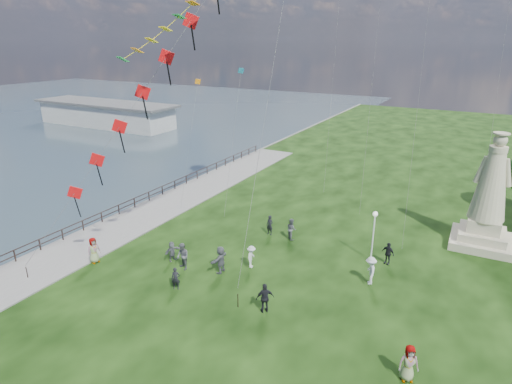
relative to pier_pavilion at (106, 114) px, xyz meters
The scene contains 18 objects.
waterfront 49.44m from the pier_pavilion, 41.92° to the right, with size 200.00×200.00×1.51m.
pier_pavilion is the anchor object (origin of this frame).
statue 68.80m from the pier_pavilion, 19.42° to the right, with size 4.42×4.42×8.87m.
lamppost 65.11m from the pier_pavilion, 26.96° to the right, with size 0.36×0.36×3.85m.
person_0 61.96m from the pier_pavilion, 39.24° to the right, with size 0.54×0.36×1.49m, color black.
person_1 59.66m from the pier_pavilion, 38.28° to the right, with size 0.94×0.58×1.94m, color #595960.
person_2 61.45m from the pier_pavilion, 34.10° to the right, with size 1.05×0.54×1.63m, color silver.
person_3 66.51m from the pier_pavilion, 35.52° to the right, with size 1.09×0.56×1.86m, color black.
person_4 74.25m from the pier_pavilion, 32.74° to the right, with size 0.92×0.57×1.88m, color #595960.
person_5 58.16m from the pier_pavilion, 38.69° to the right, with size 1.37×0.59×1.48m, color #595960.
person_6 57.48m from the pier_pavilion, 30.37° to the right, with size 0.60×0.39×1.65m, color black.
person_7 59.07m from the pier_pavilion, 29.36° to the right, with size 0.84×0.52×1.74m, color #595960.
person_8 67.17m from the pier_pavilion, 29.03° to the right, with size 1.23×0.64×1.91m, color silver.
person_9 66.03m from the pier_pavilion, 26.40° to the right, with size 0.96×0.49×1.64m, color black.
person_10 56.50m from the pier_pavilion, 43.97° to the right, with size 0.94×0.57×1.91m, color #595960.
person_11 61.13m from the pier_pavilion, 36.13° to the right, with size 1.79×0.77×1.93m, color #595960.
red_kite_train 59.04m from the pier_pavilion, 39.93° to the right, with size 10.23×9.35×18.76m.
small_kites 58.97m from the pier_pavilion, 19.73° to the right, with size 28.68×16.02×28.94m.
Camera 1 is at (11.88, -15.61, 15.14)m, focal length 30.00 mm.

